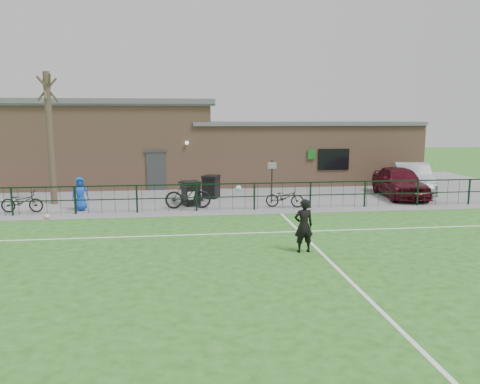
{
  "coord_description": "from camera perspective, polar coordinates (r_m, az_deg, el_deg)",
  "views": [
    {
      "loc": [
        -2.1,
        -11.73,
        4.06
      ],
      "look_at": [
        0.0,
        5.0,
        1.3
      ],
      "focal_mm": 35.0,
      "sensor_mm": 36.0,
      "label": 1
    }
  ],
  "objects": [
    {
      "name": "pitch_line_perp",
      "position": [
        13.07,
        11.65,
        -8.98
      ],
      "size": [
        0.1,
        16.0,
        0.01
      ],
      "primitive_type": "cube",
      "color": "white",
      "rests_on": "ground"
    },
    {
      "name": "perimeter_fence",
      "position": [
        20.14,
        -1.06,
        -0.6
      ],
      "size": [
        28.0,
        0.1,
        1.2
      ],
      "primitive_type": "cube",
      "color": "black",
      "rests_on": "ground"
    },
    {
      "name": "spectator_child",
      "position": [
        21.19,
        -18.9,
        -0.21
      ],
      "size": [
        0.81,
        0.64,
        1.45
      ],
      "primitive_type": "imported",
      "rotation": [
        0.0,
        0.0,
        0.29
      ],
      "color": "blue",
      "rests_on": "paving_strip"
    },
    {
      "name": "bicycle_d",
      "position": [
        20.61,
        -6.37,
        -0.36
      ],
      "size": [
        2.01,
        0.59,
        1.2
      ],
      "primitive_type": "imported",
      "rotation": [
        0.0,
        0.0,
        1.56
      ],
      "color": "black",
      "rests_on": "paving_strip"
    },
    {
      "name": "wheelie_bin_left",
      "position": [
        21.4,
        -6.0,
        -0.25
      ],
      "size": [
        0.87,
        0.93,
        1.02
      ],
      "primitive_type": "cube",
      "rotation": [
        0.0,
        0.0,
        0.31
      ],
      "color": "black",
      "rests_on": "paving_strip"
    },
    {
      "name": "paving_strip",
      "position": [
        25.64,
        -2.36,
        0.2
      ],
      "size": [
        34.0,
        13.0,
        0.02
      ],
      "primitive_type": "cube",
      "color": "slate",
      "rests_on": "ground"
    },
    {
      "name": "ground",
      "position": [
        12.59,
        2.87,
        -9.54
      ],
      "size": [
        90.0,
        90.0,
        0.0
      ],
      "primitive_type": "plane",
      "color": "#235E1B",
      "rests_on": "ground"
    },
    {
      "name": "clubhouse",
      "position": [
        28.31,
        -4.69,
        5.55
      ],
      "size": [
        24.25,
        5.4,
        4.96
      ],
      "color": "#A67C5D",
      "rests_on": "ground"
    },
    {
      "name": "car_maroon",
      "position": [
        24.71,
        18.89,
        1.19
      ],
      "size": [
        2.32,
        4.7,
        1.54
      ],
      "primitive_type": "imported",
      "rotation": [
        0.0,
        0.0,
        -0.11
      ],
      "color": "#470C17",
      "rests_on": "paving_strip"
    },
    {
      "name": "goalkeeper_kick",
      "position": [
        14.2,
        7.5,
        -3.93
      ],
      "size": [
        1.95,
        3.92,
        1.63
      ],
      "color": "black",
      "rests_on": "ground"
    },
    {
      "name": "bicycle_c",
      "position": [
        21.73,
        -25.04,
        -1.06
      ],
      "size": [
        1.8,
        0.77,
        0.92
      ],
      "primitive_type": "imported",
      "rotation": [
        0.0,
        0.0,
        1.48
      ],
      "color": "black",
      "rests_on": "paving_strip"
    },
    {
      "name": "sign_post",
      "position": [
        21.86,
        3.9,
        1.28
      ],
      "size": [
        0.07,
        0.07,
        2.0
      ],
      "primitive_type": "cylinder",
      "rotation": [
        0.0,
        0.0,
        -0.12
      ],
      "color": "black",
      "rests_on": "paving_strip"
    },
    {
      "name": "pitch_line_mid",
      "position": [
        16.38,
        0.44,
        -5.04
      ],
      "size": [
        28.0,
        0.1,
        0.01
      ],
      "primitive_type": "cube",
      "color": "white",
      "rests_on": "ground"
    },
    {
      "name": "pitch_line_touch",
      "position": [
        20.06,
        -1.0,
        -2.37
      ],
      "size": [
        28.0,
        0.1,
        0.01
      ],
      "primitive_type": "cube",
      "color": "white",
      "rests_on": "ground"
    },
    {
      "name": "bare_tree",
      "position": [
        23.02,
        -22.12,
        5.98
      ],
      "size": [
        0.3,
        0.3,
        6.0
      ],
      "primitive_type": "cylinder",
      "color": "#47382B",
      "rests_on": "ground"
    },
    {
      "name": "ball_ground",
      "position": [
        20.05,
        -22.47,
        -2.79
      ],
      "size": [
        0.22,
        0.22,
        0.22
      ],
      "primitive_type": "sphere",
      "color": "white",
      "rests_on": "ground"
    },
    {
      "name": "car_silver",
      "position": [
        26.11,
        20.17,
        1.59
      ],
      "size": [
        3.03,
        5.11,
        1.59
      ],
      "primitive_type": "imported",
      "rotation": [
        0.0,
        0.0,
        -0.3
      ],
      "color": "#9A9EA2",
      "rests_on": "paving_strip"
    },
    {
      "name": "wheelie_bin_right",
      "position": [
        23.19,
        -3.55,
        0.55
      ],
      "size": [
        0.95,
        0.99,
        1.04
      ],
      "primitive_type": "cube",
      "rotation": [
        0.0,
        0.0,
        -0.43
      ],
      "color": "black",
      "rests_on": "paving_strip"
    },
    {
      "name": "bicycle_e",
      "position": [
        20.9,
        5.48,
        -0.65
      ],
      "size": [
        1.79,
        1.01,
        0.89
      ],
      "primitive_type": "imported",
      "rotation": [
        0.0,
        0.0,
        1.31
      ],
      "color": "black",
      "rests_on": "paving_strip"
    }
  ]
}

